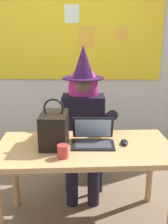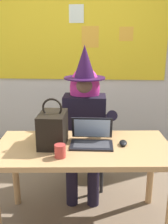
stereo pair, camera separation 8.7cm
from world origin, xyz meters
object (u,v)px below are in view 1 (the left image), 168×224
coffee_mug (63,151)px  handbag (54,129)px  desk_main (85,157)px  person_costumed (83,114)px  laptop (93,138)px  chair_at_desk (83,137)px  computer_mouse (124,142)px

coffee_mug → handbag: bearing=112.3°
desk_main → person_costumed: person_costumed is taller
person_costumed → laptop: (0.09, -0.52, -0.04)m
desk_main → handbag: bearing=176.6°
laptop → handbag: bearing=-173.9°
handbag → coffee_mug: 0.25m
person_costumed → coffee_mug: person_costumed is taller
chair_at_desk → person_costumed: size_ratio=0.62×
chair_at_desk → computer_mouse: chair_at_desk is taller
desk_main → laptop: 0.16m
chair_at_desk → person_costumed: (0.01, -0.12, 0.29)m
person_costumed → computer_mouse: bearing=31.9°
desk_main → handbag: handbag is taller
laptop → computer_mouse: laptop is taller
desk_main → laptop: (0.06, 0.05, 0.14)m
person_costumed → handbag: 0.60m
chair_at_desk → coffee_mug: chair_at_desk is taller
chair_at_desk → person_costumed: person_costumed is taller
desk_main → chair_at_desk: 0.71m
handbag → laptop: bearing=6.9°
desk_main → laptop: size_ratio=4.26×
handbag → coffee_mug: handbag is taller
person_costumed → computer_mouse: 0.64m
chair_at_desk → computer_mouse: bearing=23.7°
handbag → coffee_mug: (0.09, -0.22, -0.09)m
chair_at_desk → person_costumed: bearing=-1.1°
coffee_mug → desk_main: bearing=53.2°
person_costumed → computer_mouse: person_costumed is taller
person_costumed → computer_mouse: size_ratio=14.08×
laptop → handbag: size_ratio=0.89×
person_costumed → handbag: size_ratio=3.87×
person_costumed → handbag: bearing=-21.3°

